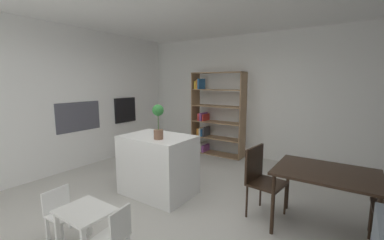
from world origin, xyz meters
name	(u,v)px	position (x,y,z in m)	size (l,w,h in m)	color
ground_plane	(175,203)	(0.00, 0.00, 0.00)	(9.05, 9.05, 0.00)	beige
back_partition	(250,97)	(0.00, 2.87, 1.41)	(6.58, 0.06, 2.83)	white
tall_cabinet_run_left	(61,99)	(-2.92, 0.00, 1.41)	(0.63, 5.23, 2.83)	white
cabinet_niche_splashback	(79,117)	(-2.59, 0.17, 1.06)	(0.01, 0.94, 0.59)	#4C4C56
built_in_oven	(125,110)	(-2.58, 1.36, 1.08)	(0.06, 0.61, 0.59)	black
kitchen_island	(158,165)	(-0.43, 0.13, 0.46)	(1.08, 0.76, 0.93)	white
potted_plant_on_island	(158,119)	(-0.28, -0.02, 1.22)	(0.17, 0.17, 0.51)	brown
open_bookshelf	(213,117)	(-0.79, 2.54, 0.92)	(1.30, 0.37, 1.98)	#997551
child_table	(86,217)	(-0.13, -1.31, 0.37)	(0.55, 0.44, 0.46)	white
child_chair_left	(62,211)	(-0.59, -1.32, 0.31)	(0.34, 0.34, 0.55)	white
child_chair_right	(115,235)	(0.32, -1.30, 0.34)	(0.30, 0.30, 0.62)	silver
dining_table	(326,178)	(1.86, 0.42, 0.67)	(1.08, 0.83, 0.75)	black
dining_chair_island_side	(260,175)	(1.10, 0.43, 0.54)	(0.47, 0.51, 0.91)	black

